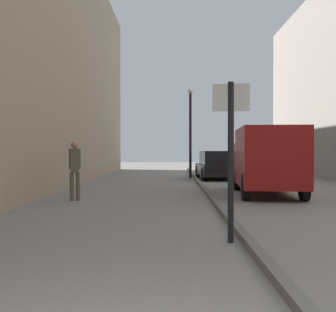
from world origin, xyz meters
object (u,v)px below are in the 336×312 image
at_px(delivery_van, 267,159).
at_px(lamp_post, 190,127).
at_px(pedestrian_main_foreground, 75,166).
at_px(street_sign_post, 231,147).
at_px(parked_car, 217,165).

xyz_separation_m(delivery_van, lamp_post, (-2.18, 8.70, 1.53)).
bearing_deg(pedestrian_main_foreground, street_sign_post, 112.33).
height_order(delivery_van, street_sign_post, street_sign_post).
distance_m(delivery_van, street_sign_post, 7.92).
relative_size(street_sign_post, lamp_post, 0.55).
xyz_separation_m(pedestrian_main_foreground, parked_car, (5.18, 9.76, -0.31)).
relative_size(pedestrian_main_foreground, street_sign_post, 0.68).
relative_size(delivery_van, parked_car, 1.21).
relative_size(parked_car, street_sign_post, 1.65).
bearing_deg(lamp_post, pedestrian_main_foreground, -110.26).
xyz_separation_m(delivery_van, street_sign_post, (-2.21, -7.60, 0.35)).
bearing_deg(lamp_post, parked_car, -26.84).
bearing_deg(pedestrian_main_foreground, lamp_post, -121.06).
xyz_separation_m(street_sign_post, lamp_post, (0.03, 16.29, 1.18)).
height_order(pedestrian_main_foreground, parked_car, pedestrian_main_foreground).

